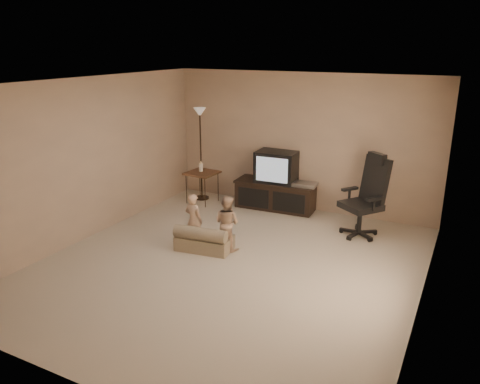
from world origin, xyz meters
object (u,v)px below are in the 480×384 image
object	(u,v)px
office_chair	(365,207)
floor_lamp	(200,133)
child_sofa	(203,240)
side_table	(202,173)
toddler_left	(194,220)
toddler_right	(227,223)
tv_stand	(276,185)

from	to	relation	value
office_chair	floor_lamp	bearing A→B (deg)	-150.85
office_chair	child_sofa	xyz separation A→B (m)	(-1.99, -1.69, -0.32)
child_sofa	floor_lamp	bearing A→B (deg)	114.98
side_table	child_sofa	xyz separation A→B (m)	(1.19, -1.91, -0.43)
floor_lamp	toddler_left	size ratio (longest dim) A/B	2.18
side_table	floor_lamp	size ratio (longest dim) A/B	0.46
side_table	toddler_left	xyz separation A→B (m)	(0.97, -1.82, -0.17)
floor_lamp	toddler_right	distance (m)	2.63
toddler_right	floor_lamp	bearing A→B (deg)	-41.18
tv_stand	child_sofa	bearing A→B (deg)	-99.03
tv_stand	side_table	xyz separation A→B (m)	(-1.42, -0.33, 0.14)
office_chair	toddler_right	size ratio (longest dim) A/B	1.60
toddler_left	toddler_right	size ratio (longest dim) A/B	0.99
floor_lamp	toddler_left	bearing A→B (deg)	-61.32
office_chair	side_table	world-z (taller)	office_chair
tv_stand	floor_lamp	xyz separation A→B (m)	(-1.54, -0.15, 0.87)
side_table	toddler_left	distance (m)	2.07
child_sofa	office_chair	bearing A→B (deg)	33.11
child_sofa	toddler_right	size ratio (longest dim) A/B	1.04
toddler_right	side_table	bearing A→B (deg)	-40.64
tv_stand	toddler_left	world-z (taller)	tv_stand
side_table	floor_lamp	xyz separation A→B (m)	(-0.13, 0.18, 0.73)
toddler_left	toddler_right	bearing A→B (deg)	-160.34
office_chair	child_sofa	distance (m)	2.63
office_chair	side_table	xyz separation A→B (m)	(-3.18, 0.22, 0.11)
floor_lamp	tv_stand	bearing A→B (deg)	5.47
tv_stand	floor_lamp	size ratio (longest dim) A/B	0.86
office_chair	toddler_right	distance (m)	2.25
tv_stand	child_sofa	xyz separation A→B (m)	(-0.23, -2.24, -0.29)
floor_lamp	toddler_right	xyz separation A→B (m)	(1.60, -1.87, -0.90)
toddler_right	tv_stand	bearing A→B (deg)	-80.04
tv_stand	child_sofa	world-z (taller)	tv_stand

